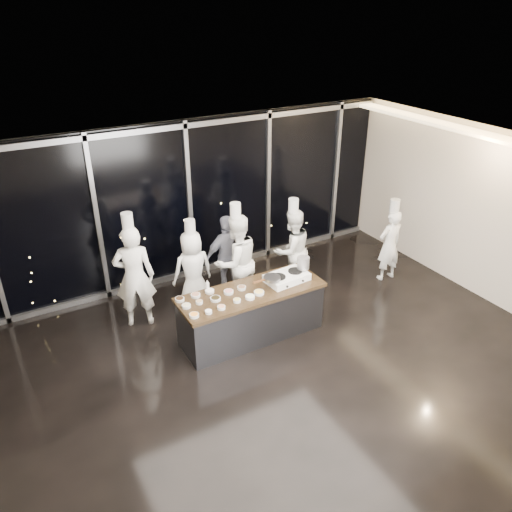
{
  "coord_description": "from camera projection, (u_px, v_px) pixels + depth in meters",
  "views": [
    {
      "loc": [
        -3.39,
        -5.23,
        5.2
      ],
      "look_at": [
        0.26,
        1.2,
        1.34
      ],
      "focal_mm": 35.0,
      "sensor_mm": 36.0,
      "label": 1
    }
  ],
  "objects": [
    {
      "name": "guest",
      "position": [
        228.0,
        257.0,
        9.42
      ],
      "size": [
        0.99,
        0.44,
        1.66
      ],
      "rotation": [
        0.0,
        0.0,
        3.11
      ],
      "color": "#151C3A",
      "rests_on": "ground"
    },
    {
      "name": "stock_pot",
      "position": [
        303.0,
        263.0,
        8.54
      ],
      "size": [
        0.23,
        0.23,
        0.21
      ],
      "primitive_type": "cylinder",
      "rotation": [
        0.0,
        0.0,
        0.08
      ],
      "color": "#B7B7BA",
      "rests_on": "stove"
    },
    {
      "name": "stove",
      "position": [
        287.0,
        277.0,
        8.46
      ],
      "size": [
        0.75,
        0.51,
        0.14
      ],
      "rotation": [
        0.0,
        0.0,
        0.08
      ],
      "color": "white",
      "rests_on": "demo_counter"
    },
    {
      "name": "demo_counter",
      "position": [
        251.0,
        313.0,
        8.41
      ],
      "size": [
        2.46,
        0.86,
        0.9
      ],
      "color": "#343539",
      "rests_on": "ground"
    },
    {
      "name": "room_shell",
      "position": [
        293.0,
        234.0,
        6.96
      ],
      "size": [
        9.02,
        7.02,
        3.21
      ],
      "color": "beige",
      "rests_on": "ground"
    },
    {
      "name": "squeeze_bottle",
      "position": [
        207.0,
        286.0,
        8.14
      ],
      "size": [
        0.06,
        0.06,
        0.21
      ],
      "color": "silver",
      "rests_on": "demo_counter"
    },
    {
      "name": "ground",
      "position": [
        279.0,
        365.0,
        7.92
      ],
      "size": [
        9.0,
        9.0,
        0.0
      ],
      "primitive_type": "plane",
      "color": "black",
      "rests_on": "ground"
    },
    {
      "name": "chef_left",
      "position": [
        193.0,
        269.0,
        9.08
      ],
      "size": [
        0.77,
        0.51,
        1.76
      ],
      "rotation": [
        0.0,
        0.0,
        3.11
      ],
      "color": "white",
      "rests_on": "ground"
    },
    {
      "name": "prep_bowls",
      "position": [
        218.0,
        299.0,
        7.93
      ],
      "size": [
        1.36,
        0.68,
        0.05
      ],
      "color": "silver",
      "rests_on": "demo_counter"
    },
    {
      "name": "chef_side",
      "position": [
        389.0,
        244.0,
        10.02
      ],
      "size": [
        0.56,
        0.37,
        1.73
      ],
      "rotation": [
        0.0,
        0.0,
        3.12
      ],
      "color": "white",
      "rests_on": "ground"
    },
    {
      "name": "window_wall",
      "position": [
        189.0,
        202.0,
        9.83
      ],
      "size": [
        8.9,
        0.11,
        3.2
      ],
      "color": "black",
      "rests_on": "ground"
    },
    {
      "name": "chef_far_left",
      "position": [
        134.0,
        276.0,
        8.51
      ],
      "size": [
        0.8,
        0.65,
        2.12
      ],
      "rotation": [
        0.0,
        0.0,
        2.81
      ],
      "color": "white",
      "rests_on": "ground"
    },
    {
      "name": "chef_center",
      "position": [
        236.0,
        262.0,
        9.05
      ],
      "size": [
        0.95,
        0.78,
        2.06
      ],
      "rotation": [
        0.0,
        0.0,
        3.24
      ],
      "color": "white",
      "rests_on": "ground"
    },
    {
      "name": "chef_right",
      "position": [
        292.0,
        250.0,
        9.65
      ],
      "size": [
        0.85,
        0.68,
        1.89
      ],
      "rotation": [
        0.0,
        0.0,
        3.21
      ],
      "color": "white",
      "rests_on": "ground"
    },
    {
      "name": "frying_pan",
      "position": [
        271.0,
        278.0,
        8.23
      ],
      "size": [
        0.51,
        0.31,
        0.05
      ],
      "rotation": [
        0.0,
        0.0,
        0.08
      ],
      "color": "slate",
      "rests_on": "stove"
    }
  ]
}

